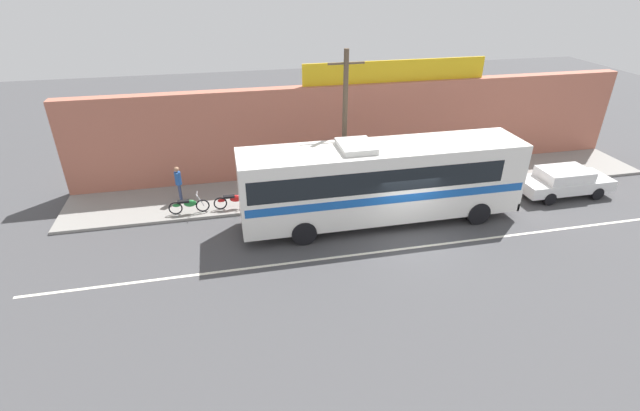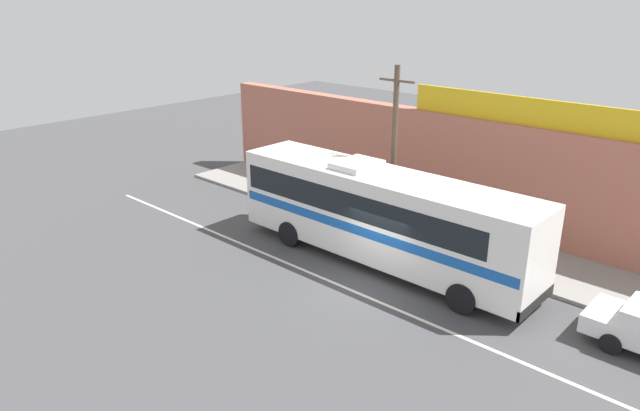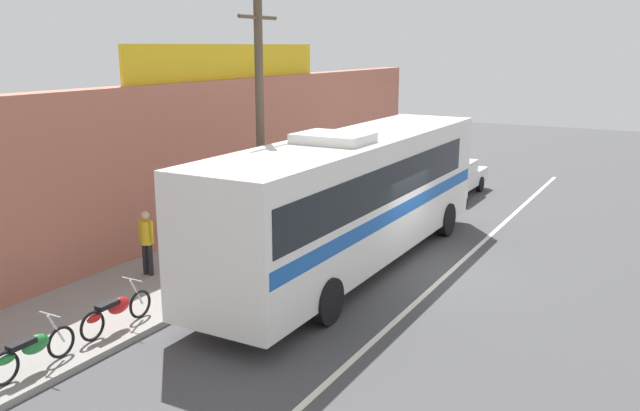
% 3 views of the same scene
% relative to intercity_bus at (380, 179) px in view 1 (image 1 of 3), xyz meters
% --- Properties ---
extents(ground_plane, '(70.00, 70.00, 0.00)m').
position_rel_intercity_bus_xyz_m(ground_plane, '(0.87, -1.63, -2.07)').
color(ground_plane, '#444447').
extents(sidewalk_slab, '(30.00, 3.60, 0.14)m').
position_rel_intercity_bus_xyz_m(sidewalk_slab, '(0.87, 3.57, -2.00)').
color(sidewalk_slab, gray).
rests_on(sidewalk_slab, ground_plane).
extents(storefront_facade, '(30.00, 0.70, 4.80)m').
position_rel_intercity_bus_xyz_m(storefront_facade, '(0.87, 5.72, 0.33)').
color(storefront_facade, '#B26651').
rests_on(storefront_facade, ground_plane).
extents(storefront_billboard, '(9.84, 0.12, 1.10)m').
position_rel_intercity_bus_xyz_m(storefront_billboard, '(2.61, 5.72, 3.28)').
color(storefront_billboard, gold).
rests_on(storefront_billboard, storefront_facade).
extents(road_center_stripe, '(30.00, 0.14, 0.01)m').
position_rel_intercity_bus_xyz_m(road_center_stripe, '(0.87, -2.43, -2.06)').
color(road_center_stripe, silver).
rests_on(road_center_stripe, ground_plane).
extents(intercity_bus, '(12.26, 2.65, 3.78)m').
position_rel_intercity_bus_xyz_m(intercity_bus, '(0.00, 0.00, 0.00)').
color(intercity_bus, white).
rests_on(intercity_bus, ground_plane).
extents(parked_car, '(4.55, 1.88, 1.37)m').
position_rel_intercity_bus_xyz_m(parked_car, '(9.83, 0.56, -1.33)').
color(parked_car, silver).
rests_on(parked_car, ground_plane).
extents(utility_pole, '(1.60, 0.22, 7.01)m').
position_rel_intercity_bus_xyz_m(utility_pole, '(-1.04, 2.21, 1.71)').
color(utility_pole, brown).
rests_on(utility_pole, sidewalk_slab).
extents(motorcycle_blue, '(1.82, 0.56, 0.94)m').
position_rel_intercity_bus_xyz_m(motorcycle_blue, '(-8.30, 2.28, -1.50)').
color(motorcycle_blue, black).
rests_on(motorcycle_blue, sidewalk_slab).
extents(motorcycle_red, '(1.93, 0.56, 0.94)m').
position_rel_intercity_bus_xyz_m(motorcycle_red, '(-6.24, 2.33, -1.50)').
color(motorcycle_red, black).
rests_on(motorcycle_red, sidewalk_slab).
extents(pedestrian_near_shop, '(0.30, 0.48, 1.59)m').
position_rel_intercity_bus_xyz_m(pedestrian_near_shop, '(0.45, 3.87, -1.01)').
color(pedestrian_near_shop, brown).
rests_on(pedestrian_near_shop, sidewalk_slab).
extents(pedestrian_far_left, '(0.30, 0.48, 1.68)m').
position_rel_intercity_bus_xyz_m(pedestrian_far_left, '(-3.41, 4.13, -0.95)').
color(pedestrian_far_left, black).
rests_on(pedestrian_far_left, sidewalk_slab).
extents(pedestrian_by_curb, '(0.30, 0.48, 1.74)m').
position_rel_intercity_bus_xyz_m(pedestrian_by_curb, '(-8.72, 3.68, -0.91)').
color(pedestrian_by_curb, navy).
rests_on(pedestrian_by_curb, sidewalk_slab).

